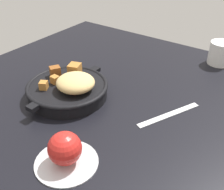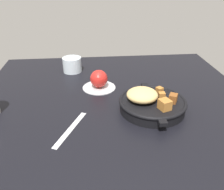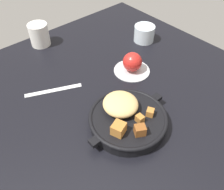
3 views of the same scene
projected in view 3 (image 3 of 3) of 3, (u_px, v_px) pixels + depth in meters
ground_plane at (105, 104)px, 76.86cm from camera, size 108.31×100.12×2.40cm
cast_iron_skillet at (127, 118)px, 67.55cm from camera, size 26.55×22.26×7.81cm
saucer_plate at (132, 70)px, 86.69cm from camera, size 12.97×12.97×0.60cm
red_apple at (132, 62)px, 84.08cm from camera, size 6.81×6.81×6.81cm
butter_knife at (54, 90)px, 79.40cm from camera, size 17.61×9.18×0.36cm
ceramic_mug_white at (39, 35)px, 96.09cm from camera, size 7.70×7.70×8.96cm
water_glass_short at (144, 33)px, 99.09cm from camera, size 8.39×8.39×6.54cm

